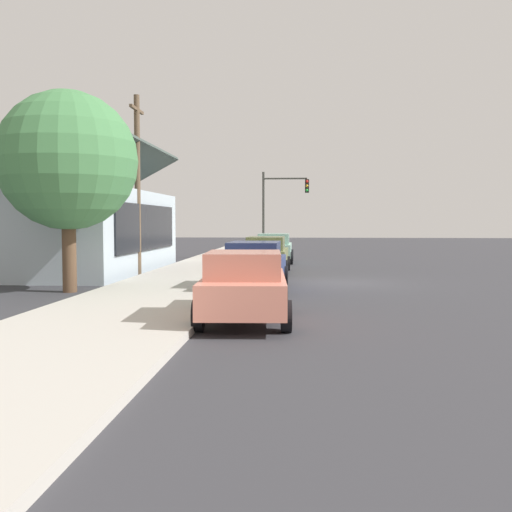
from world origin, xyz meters
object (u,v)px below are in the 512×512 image
object	(u,v)px
car_navy	(255,265)
fire_hydrant_red	(211,277)
traffic_light_main	(281,201)
car_olive	(266,254)
car_coral	(244,286)
car_seafoam	(274,248)
shade_tree	(68,161)
utility_pole_wooden	(138,181)

from	to	relation	value
car_navy	fire_hydrant_red	xyz separation A→B (m)	(-0.99, 1.34, -0.32)
traffic_light_main	car_navy	bearing A→B (deg)	178.87
car_olive	fire_hydrant_red	bearing A→B (deg)	170.06
car_coral	car_seafoam	bearing A→B (deg)	-2.52
car_coral	traffic_light_main	bearing A→B (deg)	-3.26
shade_tree	fire_hydrant_red	size ratio (longest dim) A/B	8.93
shade_tree	car_seafoam	bearing A→B (deg)	-22.93
car_navy	fire_hydrant_red	world-z (taller)	car_navy
car_olive	traffic_light_main	bearing A→B (deg)	-1.03
car_olive	traffic_light_main	distance (m)	10.31
utility_pole_wooden	car_coral	bearing A→B (deg)	-153.96
car_seafoam	fire_hydrant_red	bearing A→B (deg)	173.94
car_coral	car_seafoam	distance (m)	19.06
traffic_light_main	fire_hydrant_red	distance (m)	17.47
car_olive	utility_pole_wooden	xyz separation A→B (m)	(-1.09, 5.35, 3.12)
shade_tree	fire_hydrant_red	xyz separation A→B (m)	(0.18, -4.49, -3.64)
car_navy	traffic_light_main	size ratio (longest dim) A/B	0.95
traffic_light_main	car_coral	bearing A→B (deg)	179.79
car_seafoam	car_navy	bearing A→B (deg)	179.50
fire_hydrant_red	utility_pole_wooden	bearing A→B (deg)	33.30
car_seafoam	traffic_light_main	world-z (taller)	traffic_light_main
car_navy	car_seafoam	xyz separation A→B (m)	(12.74, -0.06, -0.00)
shade_tree	utility_pole_wooden	size ratio (longest dim) A/B	0.85
traffic_light_main	car_seafoam	bearing A→B (deg)	175.64
shade_tree	fire_hydrant_red	distance (m)	5.78
utility_pole_wooden	shade_tree	bearing A→B (deg)	175.56
shade_tree	utility_pole_wooden	world-z (taller)	utility_pole_wooden
car_navy	shade_tree	xyz separation A→B (m)	(-1.17, 5.83, 3.32)
car_coral	car_navy	size ratio (longest dim) A/B	0.90
car_coral	fire_hydrant_red	bearing A→B (deg)	13.45
car_seafoam	utility_pole_wooden	distance (m)	9.86
shade_tree	traffic_light_main	bearing A→B (deg)	-19.54
traffic_light_main	utility_pole_wooden	size ratio (longest dim) A/B	0.69
shade_tree	utility_pole_wooden	bearing A→B (deg)	-4.44
car_olive	shade_tree	bearing A→B (deg)	142.31
car_olive	shade_tree	size ratio (longest dim) A/B	0.69
car_olive	fire_hydrant_red	size ratio (longest dim) A/B	6.17
car_navy	car_olive	distance (m)	6.19
car_coral	traffic_light_main	distance (m)	22.62
car_navy	car_olive	world-z (taller)	same
car_olive	shade_tree	distance (m)	9.97
car_coral	car_olive	world-z (taller)	same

